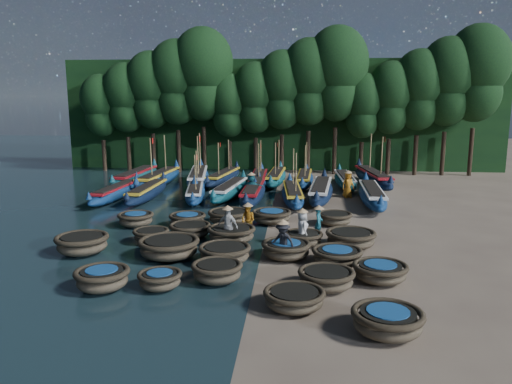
# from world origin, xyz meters

# --- Properties ---
(ground) EXTENTS (120.00, 120.00, 0.00)m
(ground) POSITION_xyz_m (0.00, 0.00, 0.00)
(ground) COLOR #7B6D5A
(ground) RESTS_ON ground
(foliage_wall) EXTENTS (40.00, 3.00, 10.00)m
(foliage_wall) POSITION_xyz_m (0.00, 23.50, 5.00)
(foliage_wall) COLOR black
(foliage_wall) RESTS_ON ground
(coracle_3) EXTENTS (2.44, 2.44, 0.65)m
(coracle_3) POSITION_xyz_m (1.47, -8.71, 0.37)
(coracle_3) COLOR brown
(coracle_3) RESTS_ON ground
(coracle_4) EXTENTS (2.39, 2.39, 0.75)m
(coracle_4) POSITION_xyz_m (4.12, -10.25, 0.43)
(coracle_4) COLOR brown
(coracle_4) RESTS_ON ground
(coracle_5) EXTENTS (2.14, 2.14, 0.78)m
(coracle_5) POSITION_xyz_m (-5.24, -7.69, 0.45)
(coracle_5) COLOR brown
(coracle_5) RESTS_ON ground
(coracle_6) EXTENTS (1.62, 1.62, 0.63)m
(coracle_6) POSITION_xyz_m (-3.26, -7.42, 0.37)
(coracle_6) COLOR brown
(coracle_6) RESTS_ON ground
(coracle_7) EXTENTS (1.95, 1.95, 0.74)m
(coracle_7) POSITION_xyz_m (-1.36, -6.57, 0.42)
(coracle_7) COLOR brown
(coracle_7) RESTS_ON ground
(coracle_8) EXTENTS (2.07, 2.07, 0.70)m
(coracle_8) POSITION_xyz_m (2.58, -6.90, 0.40)
(coracle_8) COLOR brown
(coracle_8) RESTS_ON ground
(coracle_9) EXTENTS (2.15, 2.15, 0.69)m
(coracle_9) POSITION_xyz_m (4.58, -6.03, 0.40)
(coracle_9) COLOR brown
(coracle_9) RESTS_ON ground
(coracle_10) EXTENTS (2.67, 2.67, 0.84)m
(coracle_10) POSITION_xyz_m (-7.69, -3.78, 0.48)
(coracle_10) COLOR brown
(coracle_10) RESTS_ON ground
(coracle_11) EXTENTS (3.09, 3.09, 0.84)m
(coracle_11) POSITION_xyz_m (-3.82, -3.99, 0.48)
(coracle_11) COLOR brown
(coracle_11) RESTS_ON ground
(coracle_12) EXTENTS (2.62, 2.62, 0.75)m
(coracle_12) POSITION_xyz_m (-1.39, -4.46, 0.43)
(coracle_12) COLOR brown
(coracle_12) RESTS_ON ground
(coracle_13) EXTENTS (2.54, 2.54, 0.72)m
(coracle_13) POSITION_xyz_m (1.08, -3.64, 0.42)
(coracle_13) COLOR brown
(coracle_13) RESTS_ON ground
(coracle_14) EXTENTS (2.49, 2.49, 0.69)m
(coracle_14) POSITION_xyz_m (3.15, -4.31, 0.40)
(coracle_14) COLOR brown
(coracle_14) RESTS_ON ground
(coracle_15) EXTENTS (1.69, 1.69, 0.65)m
(coracle_15) POSITION_xyz_m (-5.22, -1.88, 0.37)
(coracle_15) COLOR brown
(coracle_15) RESTS_ON ground
(coracle_16) EXTENTS (2.01, 2.01, 0.68)m
(coracle_16) POSITION_xyz_m (-3.61, -0.82, 0.39)
(coracle_16) COLOR brown
(coracle_16) RESTS_ON ground
(coracle_17) EXTENTS (2.43, 2.43, 0.77)m
(coracle_17) POSITION_xyz_m (-1.51, -1.57, 0.44)
(coracle_17) COLOR brown
(coracle_17) RESTS_ON ground
(coracle_18) EXTENTS (1.88, 1.88, 0.64)m
(coracle_18) POSITION_xyz_m (1.82, -1.76, 0.37)
(coracle_18) COLOR brown
(coracle_18) RESTS_ON ground
(coracle_19) EXTENTS (2.35, 2.35, 0.79)m
(coracle_19) POSITION_xyz_m (3.93, -1.93, 0.45)
(coracle_19) COLOR brown
(coracle_19) RESTS_ON ground
(coracle_20) EXTENTS (1.96, 1.96, 0.72)m
(coracle_20) POSITION_xyz_m (-6.87, 0.93, 0.42)
(coracle_20) COLOR brown
(coracle_20) RESTS_ON ground
(coracle_21) EXTENTS (2.29, 2.29, 0.68)m
(coracle_21) POSITION_xyz_m (-4.18, 1.16, 0.39)
(coracle_21) COLOR brown
(coracle_21) RESTS_ON ground
(coracle_22) EXTENTS (2.24, 2.24, 0.76)m
(coracle_22) POSITION_xyz_m (-2.08, 1.77, 0.44)
(coracle_22) COLOR brown
(coracle_22) RESTS_ON ground
(coracle_23) EXTENTS (2.49, 2.49, 0.71)m
(coracle_23) POSITION_xyz_m (0.16, 2.18, 0.41)
(coracle_23) COLOR brown
(coracle_23) RESTS_ON ground
(coracle_24) EXTENTS (1.85, 1.85, 0.67)m
(coracle_24) POSITION_xyz_m (3.50, 2.08, 0.39)
(coracle_24) COLOR brown
(coracle_24) RESTS_ON ground
(long_boat_1) EXTENTS (1.86, 7.60, 1.34)m
(long_boat_1) POSITION_xyz_m (-10.37, 7.50, 0.51)
(long_boat_1) COLOR navy
(long_boat_1) RESTS_ON ground
(long_boat_2) EXTENTS (1.56, 7.77, 1.37)m
(long_boat_2) POSITION_xyz_m (-8.34, 7.78, 0.52)
(long_boat_2) COLOR #0E1B35
(long_boat_2) RESTS_ON ground
(long_boat_3) EXTENTS (2.43, 7.27, 3.13)m
(long_boat_3) POSITION_xyz_m (-5.19, 8.03, 0.50)
(long_boat_3) COLOR navy
(long_boat_3) RESTS_ON ground
(long_boat_4) EXTENTS (2.40, 7.83, 1.39)m
(long_boat_4) POSITION_xyz_m (-3.00, 8.88, 0.53)
(long_boat_4) COLOR #105F5F
(long_boat_4) RESTS_ON ground
(long_boat_5) EXTENTS (1.58, 8.28, 1.46)m
(long_boat_5) POSITION_xyz_m (-1.35, 7.91, 0.55)
(long_boat_5) COLOR #0E1B35
(long_boat_5) RESTS_ON ground
(long_boat_6) EXTENTS (1.92, 7.89, 3.36)m
(long_boat_6) POSITION_xyz_m (1.22, 7.70, 0.53)
(long_boat_6) COLOR navy
(long_boat_6) RESTS_ON ground
(long_boat_7) EXTENTS (2.41, 8.73, 1.54)m
(long_boat_7) POSITION_xyz_m (3.05, 8.63, 0.59)
(long_boat_7) COLOR #0E1B35
(long_boat_7) RESTS_ON ground
(long_boat_8) EXTENTS (1.73, 8.57, 1.51)m
(long_boat_8) POSITION_xyz_m (6.23, 7.65, 0.57)
(long_boat_8) COLOR navy
(long_boat_8) RESTS_ON ground
(long_boat_9) EXTENTS (2.09, 8.84, 1.56)m
(long_boat_9) POSITION_xyz_m (-10.92, 13.29, 0.59)
(long_boat_9) COLOR #105F5F
(long_boat_9) RESTS_ON ground
(long_boat_10) EXTENTS (2.27, 8.88, 3.79)m
(long_boat_10) POSITION_xyz_m (-8.93, 12.64, 0.60)
(long_boat_10) COLOR navy
(long_boat_10) RESTS_ON ground
(long_boat_11) EXTENTS (2.88, 9.10, 3.90)m
(long_boat_11) POSITION_xyz_m (-6.02, 13.23, 0.62)
(long_boat_11) COLOR navy
(long_boat_11) RESTS_ON ground
(long_boat_12) EXTENTS (2.58, 7.80, 3.35)m
(long_boat_12) POSITION_xyz_m (-4.22, 14.15, 0.53)
(long_boat_12) COLOR #0E1B35
(long_boat_12) RESTS_ON ground
(long_boat_13) EXTENTS (1.53, 8.02, 3.41)m
(long_boat_13) POSITION_xyz_m (-1.39, 13.05, 0.54)
(long_boat_13) COLOR navy
(long_boat_13) RESTS_ON ground
(long_boat_14) EXTENTS (1.82, 7.86, 3.34)m
(long_boat_14) POSITION_xyz_m (-0.15, 14.46, 0.53)
(long_boat_14) COLOR #105F5F
(long_boat_14) RESTS_ON ground
(long_boat_15) EXTENTS (1.73, 7.60, 3.23)m
(long_boat_15) POSITION_xyz_m (2.04, 13.94, 0.51)
(long_boat_15) COLOR navy
(long_boat_15) RESTS_ON ground
(long_boat_16) EXTENTS (1.63, 7.68, 1.35)m
(long_boat_16) POSITION_xyz_m (5.06, 13.50, 0.51)
(long_boat_16) COLOR #105F5F
(long_boat_16) RESTS_ON ground
(long_boat_17) EXTENTS (2.74, 9.01, 3.86)m
(long_boat_17) POSITION_xyz_m (7.24, 14.45, 0.61)
(long_boat_17) COLOR #0E1B35
(long_boat_17) RESTS_ON ground
(fisherman_0) EXTENTS (0.76, 0.94, 1.87)m
(fisherman_0) POSITION_xyz_m (1.76, -1.85, 0.90)
(fisherman_0) COLOR silver
(fisherman_0) RESTS_ON ground
(fisherman_1) EXTENTS (0.52, 0.63, 1.70)m
(fisherman_1) POSITION_xyz_m (2.55, -0.38, 0.87)
(fisherman_1) COLOR #185766
(fisherman_1) RESTS_ON ground
(fisherman_2) EXTENTS (0.96, 0.93, 1.76)m
(fisherman_2) POSITION_xyz_m (-0.86, -0.30, 0.84)
(fisherman_2) COLOR #B26D17
(fisherman_2) RESTS_ON ground
(fisherman_3) EXTENTS (1.25, 1.02, 1.88)m
(fisherman_3) POSITION_xyz_m (0.95, -4.02, 0.88)
(fisherman_3) COLOR black
(fisherman_3) RESTS_ON ground
(fisherman_4) EXTENTS (1.11, 0.79, 1.95)m
(fisherman_4) POSITION_xyz_m (-1.62, -1.89, 0.93)
(fisherman_4) COLOR silver
(fisherman_4) RESTS_ON ground
(fisherman_5) EXTENTS (1.69, 0.91, 1.94)m
(fisherman_5) POSITION_xyz_m (-1.48, 8.21, 0.90)
(fisherman_5) COLOR #185766
(fisherman_5) RESTS_ON ground
(fisherman_6) EXTENTS (1.00, 0.83, 1.94)m
(fisherman_6) POSITION_xyz_m (4.89, 9.56, 0.93)
(fisherman_6) COLOR #B26D17
(fisherman_6) RESTS_ON ground
(tree_0) EXTENTS (3.68, 3.68, 8.68)m
(tree_0) POSITION_xyz_m (-16.00, 20.00, 5.97)
(tree_0) COLOR black
(tree_0) RESTS_ON ground
(tree_1) EXTENTS (4.09, 4.09, 9.65)m
(tree_1) POSITION_xyz_m (-13.70, 20.00, 6.65)
(tree_1) COLOR black
(tree_1) RESTS_ON ground
(tree_2) EXTENTS (4.51, 4.51, 10.63)m
(tree_2) POSITION_xyz_m (-11.40, 20.00, 7.32)
(tree_2) COLOR black
(tree_2) RESTS_ON ground
(tree_3) EXTENTS (4.92, 4.92, 11.60)m
(tree_3) POSITION_xyz_m (-9.10, 20.00, 8.00)
(tree_3) COLOR black
(tree_3) RESTS_ON ground
(tree_4) EXTENTS (5.34, 5.34, 12.58)m
(tree_4) POSITION_xyz_m (-6.80, 20.00, 8.67)
(tree_4) COLOR black
(tree_4) RESTS_ON ground
(tree_5) EXTENTS (3.68, 3.68, 8.68)m
(tree_5) POSITION_xyz_m (-4.50, 20.00, 5.97)
(tree_5) COLOR black
(tree_5) RESTS_ON ground
(tree_6) EXTENTS (4.09, 4.09, 9.65)m
(tree_6) POSITION_xyz_m (-2.20, 20.00, 6.65)
(tree_6) COLOR black
(tree_6) RESTS_ON ground
(tree_7) EXTENTS (4.51, 4.51, 10.63)m
(tree_7) POSITION_xyz_m (0.10, 20.00, 7.32)
(tree_7) COLOR black
(tree_7) RESTS_ON ground
(tree_8) EXTENTS (4.92, 4.92, 11.60)m
(tree_8) POSITION_xyz_m (2.40, 20.00, 8.00)
(tree_8) COLOR black
(tree_8) RESTS_ON ground
(tree_9) EXTENTS (5.34, 5.34, 12.58)m
(tree_9) POSITION_xyz_m (4.70, 20.00, 8.67)
(tree_9) COLOR black
(tree_9) RESTS_ON ground
(tree_10) EXTENTS (3.68, 3.68, 8.68)m
(tree_10) POSITION_xyz_m (7.00, 20.00, 5.97)
(tree_10) COLOR black
(tree_10) RESTS_ON ground
(tree_11) EXTENTS (4.09, 4.09, 9.65)m
(tree_11) POSITION_xyz_m (9.30, 20.00, 6.65)
(tree_11) COLOR black
(tree_11) RESTS_ON ground
(tree_12) EXTENTS (4.51, 4.51, 10.63)m
(tree_12) POSITION_xyz_m (11.60, 20.00, 7.32)
(tree_12) COLOR black
(tree_12) RESTS_ON ground
(tree_13) EXTENTS (4.92, 4.92, 11.60)m
(tree_13) POSITION_xyz_m (13.90, 20.00, 8.00)
(tree_13) COLOR black
(tree_13) RESTS_ON ground
(tree_14) EXTENTS (5.34, 5.34, 12.58)m
(tree_14) POSITION_xyz_m (16.20, 20.00, 8.67)
(tree_14) COLOR black
(tree_14) RESTS_ON ground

